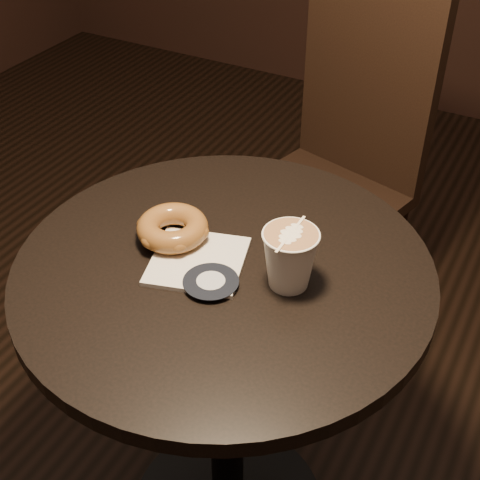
{
  "coord_description": "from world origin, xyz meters",
  "views": [
    {
      "loc": [
        0.43,
        -0.73,
        1.46
      ],
      "look_at": [
        0.01,
        0.03,
        0.79
      ],
      "focal_mm": 50.0,
      "sensor_mm": 36.0,
      "label": 1
    }
  ],
  "objects_px": {
    "chair": "(342,153)",
    "doughnut": "(173,228)",
    "cafe_table": "(225,347)",
    "pastry_bag": "(198,261)",
    "latte_cup": "(290,259)"
  },
  "relations": [
    {
      "from": "pastry_bag",
      "to": "latte_cup",
      "type": "distance_m",
      "value": 0.16
    },
    {
      "from": "chair",
      "to": "pastry_bag",
      "type": "distance_m",
      "value": 0.81
    },
    {
      "from": "chair",
      "to": "latte_cup",
      "type": "relative_size",
      "value": 9.84
    },
    {
      "from": "pastry_bag",
      "to": "cafe_table",
      "type": "bearing_deg",
      "value": 8.53
    },
    {
      "from": "pastry_bag",
      "to": "doughnut",
      "type": "height_order",
      "value": "doughnut"
    },
    {
      "from": "pastry_bag",
      "to": "doughnut",
      "type": "xyz_separation_m",
      "value": [
        -0.07,
        0.03,
        0.02
      ]
    },
    {
      "from": "chair",
      "to": "pastry_bag",
      "type": "xyz_separation_m",
      "value": [
        0.03,
        -0.78,
        0.21
      ]
    },
    {
      "from": "cafe_table",
      "to": "chair",
      "type": "xyz_separation_m",
      "value": [
        -0.07,
        0.76,
        -0.0
      ]
    },
    {
      "from": "doughnut",
      "to": "latte_cup",
      "type": "xyz_separation_m",
      "value": [
        0.22,
        -0.01,
        0.02
      ]
    },
    {
      "from": "pastry_bag",
      "to": "latte_cup",
      "type": "xyz_separation_m",
      "value": [
        0.15,
        0.03,
        0.05
      ]
    },
    {
      "from": "cafe_table",
      "to": "pastry_bag",
      "type": "bearing_deg",
      "value": -155.2
    },
    {
      "from": "chair",
      "to": "pastry_bag",
      "type": "bearing_deg",
      "value": -72.76
    },
    {
      "from": "cafe_table",
      "to": "latte_cup",
      "type": "bearing_deg",
      "value": 3.64
    },
    {
      "from": "pastry_bag",
      "to": "doughnut",
      "type": "distance_m",
      "value": 0.08
    },
    {
      "from": "chair",
      "to": "doughnut",
      "type": "relative_size",
      "value": 7.98
    }
  ]
}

